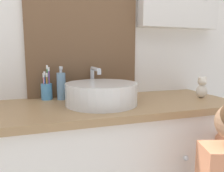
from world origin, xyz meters
name	(u,v)px	position (x,y,z in m)	size (l,w,h in m)	color
wall_back	(103,28)	(0.04, 0.62, 1.29)	(3.20, 0.18, 2.50)	silver
sink_basin	(101,93)	(-0.05, 0.33, 0.93)	(0.38, 0.43, 0.19)	silver
toothbrush_holder	(47,90)	(-0.32, 0.54, 0.92)	(0.06, 0.06, 0.20)	#4C93C6
soap_dispenser	(61,86)	(-0.24, 0.51, 0.95)	(0.05, 0.05, 0.19)	#6B93B2
teddy_bear	(202,88)	(0.57, 0.31, 0.93)	(0.07, 0.06, 0.13)	beige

